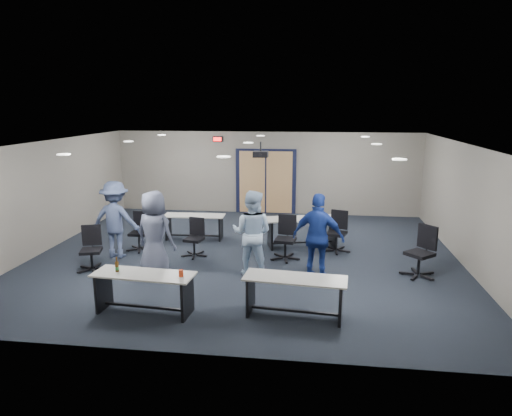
# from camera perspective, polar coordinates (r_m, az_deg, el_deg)

# --- Properties ---
(floor) EXTENTS (10.00, 10.00, 0.00)m
(floor) POSITION_cam_1_polar(r_m,az_deg,el_deg) (11.08, -1.30, -5.95)
(floor) COLOR black
(floor) RESTS_ON ground
(back_wall) EXTENTS (10.00, 0.04, 2.70)m
(back_wall) POSITION_cam_1_polar(r_m,az_deg,el_deg) (15.12, 1.25, 4.40)
(back_wall) COLOR gray
(back_wall) RESTS_ON floor
(front_wall) EXTENTS (10.00, 0.04, 2.70)m
(front_wall) POSITION_cam_1_polar(r_m,az_deg,el_deg) (6.47, -7.40, -7.33)
(front_wall) COLOR gray
(front_wall) RESTS_ON floor
(left_wall) EXTENTS (0.04, 9.00, 2.70)m
(left_wall) POSITION_cam_1_polar(r_m,az_deg,el_deg) (12.48, -24.66, 1.42)
(left_wall) COLOR gray
(left_wall) RESTS_ON floor
(right_wall) EXTENTS (0.04, 9.00, 2.70)m
(right_wall) POSITION_cam_1_polar(r_m,az_deg,el_deg) (11.14, 25.02, 0.12)
(right_wall) COLOR gray
(right_wall) RESTS_ON floor
(ceiling) EXTENTS (10.00, 9.00, 0.04)m
(ceiling) POSITION_cam_1_polar(r_m,az_deg,el_deg) (10.52, -1.37, 8.10)
(ceiling) COLOR silver
(ceiling) RESTS_ON back_wall
(double_door) EXTENTS (2.00, 0.07, 2.20)m
(double_door) POSITION_cam_1_polar(r_m,az_deg,el_deg) (15.13, 1.23, 3.26)
(double_door) COLOR black
(double_door) RESTS_ON back_wall
(exit_sign) EXTENTS (0.32, 0.07, 0.18)m
(exit_sign) POSITION_cam_1_polar(r_m,az_deg,el_deg) (15.19, -4.83, 8.58)
(exit_sign) COLOR black
(exit_sign) RESTS_ON back_wall
(ceiling_projector) EXTENTS (0.35, 0.32, 0.37)m
(ceiling_projector) POSITION_cam_1_polar(r_m,az_deg,el_deg) (11.00, 0.59, 6.76)
(ceiling_projector) COLOR black
(ceiling_projector) RESTS_ON ceiling
(ceiling_can_lights) EXTENTS (6.24, 5.74, 0.02)m
(ceiling_can_lights) POSITION_cam_1_polar(r_m,az_deg,el_deg) (10.77, -1.17, 8.05)
(ceiling_can_lights) COLOR white
(ceiling_can_lights) RESTS_ON ceiling
(table_front_left) EXTENTS (1.81, 0.72, 0.98)m
(table_front_left) POSITION_cam_1_polar(r_m,az_deg,el_deg) (8.26, -13.81, -9.37)
(table_front_left) COLOR #BBB8B0
(table_front_left) RESTS_ON floor
(table_front_right) EXTENTS (1.79, 0.74, 0.71)m
(table_front_right) POSITION_cam_1_polar(r_m,az_deg,el_deg) (7.92, 4.88, -10.16)
(table_front_right) COLOR #BBB8B0
(table_front_right) RESTS_ON floor
(table_back_left) EXTENTS (1.65, 0.61, 0.66)m
(table_back_left) POSITION_cam_1_polar(r_m,az_deg,el_deg) (12.42, -7.72, -1.82)
(table_back_left) COLOR #BBB8B0
(table_back_left) RESTS_ON floor
(table_back_right) EXTENTS (1.94, 1.08, 0.75)m
(table_back_right) POSITION_cam_1_polar(r_m,az_deg,el_deg) (11.70, 5.76, -2.38)
(table_back_right) COLOR #BBB8B0
(table_back_right) RESTS_ON floor
(chair_back_a) EXTENTS (0.61, 0.61, 0.96)m
(chair_back_a) POSITION_cam_1_polar(r_m,az_deg,el_deg) (11.70, -14.45, -2.89)
(chair_back_a) COLOR black
(chair_back_a) RESTS_ON floor
(chair_back_b) EXTENTS (0.67, 0.67, 0.92)m
(chair_back_b) POSITION_cam_1_polar(r_m,az_deg,el_deg) (10.99, -7.77, -3.72)
(chair_back_b) COLOR black
(chair_back_b) RESTS_ON floor
(chair_back_c) EXTENTS (0.74, 0.74, 1.04)m
(chair_back_c) POSITION_cam_1_polar(r_m,az_deg,el_deg) (10.68, 3.68, -3.79)
(chair_back_c) COLOR black
(chair_back_c) RESTS_ON floor
(chair_back_d) EXTENTS (0.80, 0.80, 1.01)m
(chair_back_d) POSITION_cam_1_polar(r_m,az_deg,el_deg) (11.40, 10.06, -2.95)
(chair_back_d) COLOR black
(chair_back_d) RESTS_ON floor
(chair_loose_left) EXTENTS (0.77, 0.77, 0.98)m
(chair_loose_left) POSITION_cam_1_polar(r_m,az_deg,el_deg) (10.60, -19.94, -4.84)
(chair_loose_left) COLOR black
(chair_loose_left) RESTS_ON floor
(chair_loose_right) EXTENTS (0.97, 0.97, 1.09)m
(chair_loose_right) POSITION_cam_1_polar(r_m,az_deg,el_deg) (10.21, 19.78, -5.17)
(chair_loose_right) COLOR black
(chair_loose_right) RESTS_ON floor
(person_plaid) EXTENTS (1.02, 0.81, 1.83)m
(person_plaid) POSITION_cam_1_polar(r_m,az_deg,el_deg) (9.82, -12.56, -3.16)
(person_plaid) COLOR #50566E
(person_plaid) RESTS_ON floor
(person_lightblue) EXTENTS (1.00, 0.84, 1.83)m
(person_lightblue) POSITION_cam_1_polar(r_m,az_deg,el_deg) (9.64, -0.51, -3.15)
(person_lightblue) COLOR #BDDBFB
(person_lightblue) RESTS_ON floor
(person_navy) EXTENTS (1.15, 0.71, 1.83)m
(person_navy) POSITION_cam_1_polar(r_m,az_deg,el_deg) (9.41, 7.79, -3.68)
(person_navy) COLOR navy
(person_navy) RESTS_ON floor
(person_back) EXTENTS (1.20, 0.72, 1.83)m
(person_back) POSITION_cam_1_polar(r_m,az_deg,el_deg) (11.25, -17.14, -1.39)
(person_back) COLOR #435179
(person_back) RESTS_ON floor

